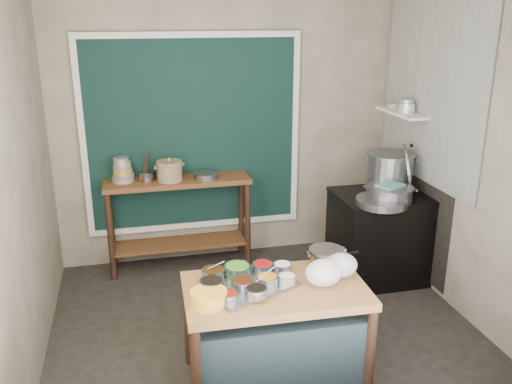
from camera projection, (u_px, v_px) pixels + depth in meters
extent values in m
cube|color=#2B2621|center=(261.00, 323.00, 4.66)|extent=(3.50, 3.00, 0.02)
cube|color=gray|center=(226.00, 127.00, 5.60)|extent=(3.50, 0.02, 2.80)
cube|color=gray|center=(20.00, 182.00, 3.82)|extent=(0.02, 3.00, 2.80)
cube|color=gray|center=(462.00, 153.00, 4.60)|extent=(0.02, 3.00, 2.80)
cube|color=black|center=(193.00, 135.00, 5.51)|extent=(2.10, 0.02, 1.90)
cube|color=#B2B2AA|center=(431.00, 91.00, 4.96)|extent=(0.02, 1.70, 1.70)
cube|color=black|center=(414.00, 205.00, 5.42)|extent=(0.01, 1.30, 1.30)
cube|color=beige|center=(402.00, 113.00, 5.29)|extent=(0.22, 0.70, 0.03)
cube|color=brown|center=(275.00, 334.00, 3.82)|extent=(1.28, 0.77, 0.75)
cube|color=#583219|center=(179.00, 223.00, 5.56)|extent=(1.45, 0.40, 0.95)
cube|color=black|center=(381.00, 238.00, 5.33)|extent=(0.90, 0.68, 0.85)
cube|color=black|center=(384.00, 195.00, 5.19)|extent=(0.92, 0.69, 0.03)
cube|color=gray|center=(248.00, 285.00, 3.70)|extent=(0.71, 0.62, 0.03)
cylinder|color=gray|center=(228.00, 297.00, 3.47)|extent=(0.13, 0.13, 0.06)
cylinder|color=gray|center=(243.00, 284.00, 3.62)|extent=(0.16, 0.16, 0.07)
cylinder|color=gray|center=(213.00, 274.00, 3.76)|extent=(0.16, 0.16, 0.07)
cylinder|color=gray|center=(237.00, 270.00, 3.80)|extent=(0.19, 0.19, 0.08)
cylinder|color=gray|center=(256.00, 292.00, 3.52)|extent=(0.15, 0.15, 0.06)
cylinder|color=gray|center=(267.00, 280.00, 3.68)|extent=(0.15, 0.15, 0.06)
cylinder|color=gray|center=(212.00, 285.00, 3.61)|extent=(0.17, 0.17, 0.07)
cylinder|color=gray|center=(282.00, 268.00, 3.86)|extent=(0.13, 0.13, 0.06)
cylinder|color=silver|center=(287.00, 279.00, 3.70)|extent=(0.13, 0.13, 0.06)
cylinder|color=gray|center=(263.00, 267.00, 3.86)|extent=(0.15, 0.15, 0.06)
cylinder|color=yellow|center=(209.00, 298.00, 3.47)|extent=(0.31, 0.31, 0.09)
ellipsoid|color=white|center=(323.00, 273.00, 3.70)|extent=(0.31, 0.29, 0.19)
ellipsoid|color=white|center=(341.00, 265.00, 3.82)|extent=(0.29, 0.27, 0.18)
cylinder|color=tan|center=(123.00, 180.00, 5.32)|extent=(0.22, 0.22, 0.04)
cylinder|color=gray|center=(123.00, 176.00, 5.31)|extent=(0.21, 0.21, 0.04)
cylinder|color=gold|center=(123.00, 172.00, 5.30)|extent=(0.19, 0.19, 0.04)
cylinder|color=gray|center=(122.00, 168.00, 5.29)|extent=(0.18, 0.18, 0.04)
cylinder|color=tan|center=(122.00, 164.00, 5.27)|extent=(0.17, 0.17, 0.04)
cylinder|color=gray|center=(122.00, 160.00, 5.26)|extent=(0.15, 0.15, 0.04)
cylinder|color=gray|center=(147.00, 176.00, 5.35)|extent=(0.19, 0.19, 0.09)
cylinder|color=gray|center=(206.00, 175.00, 5.42)|extent=(0.30, 0.30, 0.06)
cylinder|color=gray|center=(408.00, 168.00, 5.20)|extent=(0.31, 0.48, 0.47)
cube|color=slate|center=(390.00, 185.00, 4.95)|extent=(0.28, 0.26, 0.02)
cylinder|color=gray|center=(382.00, 202.00, 4.88)|extent=(0.49, 0.49, 0.06)
cylinder|color=silver|center=(406.00, 110.00, 5.21)|extent=(0.16, 0.16, 0.04)
cylinder|color=silver|center=(407.00, 106.00, 5.20)|extent=(0.15, 0.15, 0.04)
cylinder|color=gray|center=(407.00, 101.00, 5.18)|extent=(0.14, 0.14, 0.04)
cylinder|color=gray|center=(394.00, 106.00, 5.44)|extent=(0.18, 0.18, 0.05)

